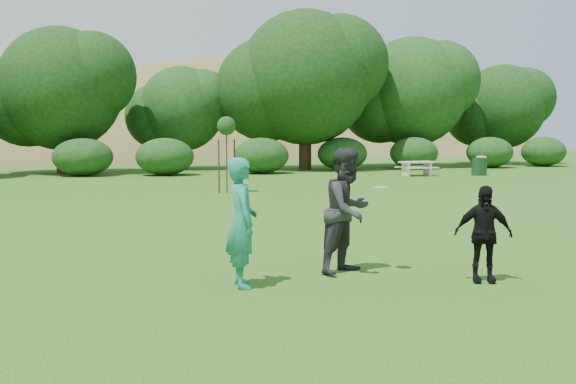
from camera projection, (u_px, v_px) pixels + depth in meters
name	position (u px, v px, depth m)	size (l,w,h in m)	color
ground	(355.00, 282.00, 9.67)	(120.00, 120.00, 0.00)	#19470C
player_teal	(242.00, 222.00, 9.29)	(0.69, 0.45, 1.89)	#1C7F67
player_grey	(348.00, 210.00, 10.23)	(0.98, 0.76, 2.01)	#28282B
player_black	(483.00, 234.00, 9.60)	(0.86, 0.36, 1.46)	black
trash_can_near	(477.00, 167.00, 33.78)	(0.60, 0.60, 0.90)	#163D1F
frisbee	(381.00, 187.00, 10.17)	(0.27, 0.27, 0.06)	white
sapling	(226.00, 128.00, 23.77)	(0.70, 0.70, 2.85)	#3C2717
picnic_table	(417.00, 166.00, 33.53)	(1.80, 1.48, 0.76)	silver
trash_can_lidded	(481.00, 165.00, 33.82)	(0.60, 0.60, 1.05)	#143719
hillside	(96.00, 255.00, 74.81)	(150.00, 72.00, 52.00)	olive
tree_row	(192.00, 87.00, 37.21)	(53.92, 10.38, 9.62)	#3A2616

